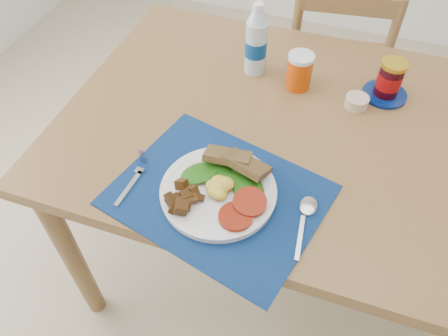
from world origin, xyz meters
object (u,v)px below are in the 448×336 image
juice_glass (299,72)px  jam_on_saucer (389,82)px  chair_far (335,59)px  water_bottle (256,43)px  breakfast_plate (216,190)px

juice_glass → jam_on_saucer: 0.25m
chair_far → water_bottle: bearing=57.5°
water_bottle → jam_on_saucer: 0.39m
chair_far → breakfast_plate: 0.98m
chair_far → breakfast_plate: size_ratio=3.94×
chair_far → breakfast_plate: bearing=72.7°
jam_on_saucer → juice_glass: bearing=-170.9°
breakfast_plate → water_bottle: size_ratio=1.21×
jam_on_saucer → chair_far: bearing=111.6°
juice_glass → jam_on_saucer: (0.25, 0.04, -0.00)m
breakfast_plate → juice_glass: (0.09, 0.46, 0.03)m
chair_far → jam_on_saucer: (0.18, -0.44, 0.26)m
breakfast_plate → jam_on_saucer: size_ratio=2.11×
breakfast_plate → juice_glass: bearing=82.7°
juice_glass → jam_on_saucer: size_ratio=0.80×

